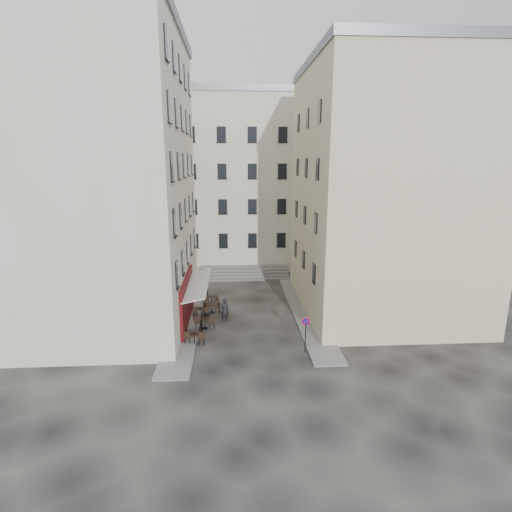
{
  "coord_description": "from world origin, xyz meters",
  "views": [
    {
      "loc": [
        -1.08,
        -26.47,
        11.54
      ],
      "look_at": [
        0.77,
        4.0,
        4.22
      ],
      "focal_mm": 28.0,
      "sensor_mm": 36.0,
      "label": 1
    }
  ],
  "objects": [
    {
      "name": "bollard_near",
      "position": [
        -3.25,
        -1.0,
        0.53
      ],
      "size": [
        0.12,
        0.12,
        0.98
      ],
      "color": "black",
      "rests_on": "ground"
    },
    {
      "name": "bistro_table_d",
      "position": [
        -2.74,
        2.87,
        0.45
      ],
      "size": [
        1.25,
        0.58,
        0.88
      ],
      "color": "black",
      "rests_on": "ground"
    },
    {
      "name": "bollard_far",
      "position": [
        -3.25,
        6.0,
        0.53
      ],
      "size": [
        0.12,
        0.12,
        0.98
      ],
      "color": "black",
      "rests_on": "ground"
    },
    {
      "name": "no_parking_sign",
      "position": [
        3.31,
        -4.11,
        1.63
      ],
      "size": [
        0.52,
        0.13,
        2.3
      ],
      "rotation": [
        0.0,
        0.0,
        -0.14
      ],
      "color": "black",
      "rests_on": "ground"
    },
    {
      "name": "cafe_storefront",
      "position": [
        -4.32,
        1.0,
        1.88
      ],
      "size": [
        1.74,
        7.3,
        3.5
      ],
      "color": "#41090B",
      "rests_on": "ground"
    },
    {
      "name": "bollard_mid",
      "position": [
        -3.25,
        2.5,
        0.53
      ],
      "size": [
        0.12,
        0.12,
        0.98
      ],
      "color": "black",
      "rests_on": "ground"
    },
    {
      "name": "stone_steps",
      "position": [
        0.0,
        12.57,
        0.4
      ],
      "size": [
        9.0,
        3.15,
        0.8
      ],
      "color": "#605D5B",
      "rests_on": "ground"
    },
    {
      "name": "pedestrian",
      "position": [
        -1.71,
        1.13,
        0.87
      ],
      "size": [
        0.74,
        0.61,
        1.74
      ],
      "primitive_type": "imported",
      "rotation": [
        0.0,
        0.0,
        3.5
      ],
      "color": "black",
      "rests_on": "ground"
    },
    {
      "name": "building_right",
      "position": [
        10.5,
        3.5,
        9.31
      ],
      "size": [
        12.2,
        14.2,
        18.6
      ],
      "color": "beige",
      "rests_on": "ground"
    },
    {
      "name": "bistro_table_e",
      "position": [
        -2.85,
        4.77,
        0.41
      ],
      "size": [
        1.13,
        0.53,
        0.8
      ],
      "color": "black",
      "rests_on": "ground"
    },
    {
      "name": "building_back",
      "position": [
        -1.0,
        19.0,
        9.31
      ],
      "size": [
        18.2,
        10.2,
        18.6
      ],
      "color": "beige",
      "rests_on": "ground"
    },
    {
      "name": "bistro_table_c",
      "position": [
        -3.48,
        1.93,
        0.45
      ],
      "size": [
        1.24,
        0.58,
        0.87
      ],
      "color": "black",
      "rests_on": "ground"
    },
    {
      "name": "bistro_table_b",
      "position": [
        -3.07,
        -0.2,
        0.5
      ],
      "size": [
        1.38,
        0.65,
        0.97
      ],
      "color": "black",
      "rests_on": "ground"
    },
    {
      "name": "ground",
      "position": [
        0.0,
        0.0,
        0.0
      ],
      "size": [
        90.0,
        90.0,
        0.0
      ],
      "primitive_type": "plane",
      "color": "black",
      "rests_on": "ground"
    },
    {
      "name": "sidewalk_right",
      "position": [
        4.5,
        3.0,
        0.06
      ],
      "size": [
        2.0,
        18.0,
        0.12
      ],
      "primitive_type": "cube",
      "color": "slate",
      "rests_on": "ground"
    },
    {
      "name": "building_left",
      "position": [
        -10.5,
        3.0,
        10.31
      ],
      "size": [
        12.2,
        16.2,
        20.6
      ],
      "color": "beige",
      "rests_on": "ground"
    },
    {
      "name": "sidewalk_left",
      "position": [
        -4.5,
        4.0,
        0.06
      ],
      "size": [
        2.0,
        22.0,
        0.12
      ],
      "primitive_type": "cube",
      "color": "slate",
      "rests_on": "ground"
    },
    {
      "name": "bistro_table_a",
      "position": [
        -3.6,
        -2.64,
        0.47
      ],
      "size": [
        1.3,
        0.61,
        0.92
      ],
      "color": "black",
      "rests_on": "ground"
    }
  ]
}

